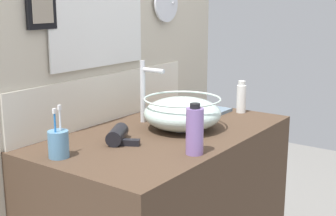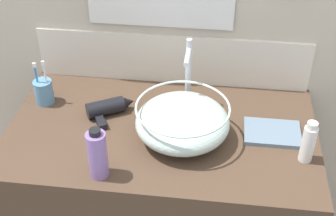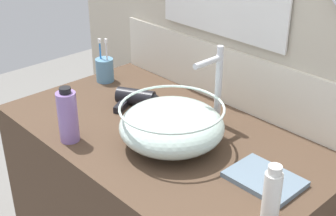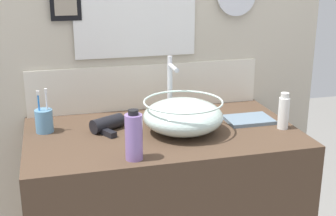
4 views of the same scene
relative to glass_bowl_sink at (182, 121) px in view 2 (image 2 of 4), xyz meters
The scene contains 9 objects.
vanity_counter 0.54m from the glass_bowl_sink, 155.79° to the left, with size 1.14×0.66×0.91m, color #4C3828.
back_panel 0.47m from the glass_bowl_sink, 101.54° to the left, with size 1.80×0.10×2.44m.
glass_bowl_sink is the anchor object (origin of this frame).
faucet 0.22m from the glass_bowl_sink, 90.00° to the left, with size 0.02×0.13×0.28m.
hair_drier 0.31m from the glass_bowl_sink, 160.36° to the left, with size 0.19×0.19×0.06m.
toothbrush_cup 0.58m from the glass_bowl_sink, 165.10° to the left, with size 0.07×0.07×0.19m.
shampoo_bottle 0.43m from the glass_bowl_sink, ahead, with size 0.05×0.05×0.16m.
spray_bottle 0.33m from the glass_bowl_sink, 138.44° to the right, with size 0.06×0.06×0.19m.
hand_towel 0.34m from the glass_bowl_sink, ahead, with size 0.20×0.15×0.02m, color slate.
Camera 2 is at (0.19, -1.33, 2.00)m, focal length 50.00 mm.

